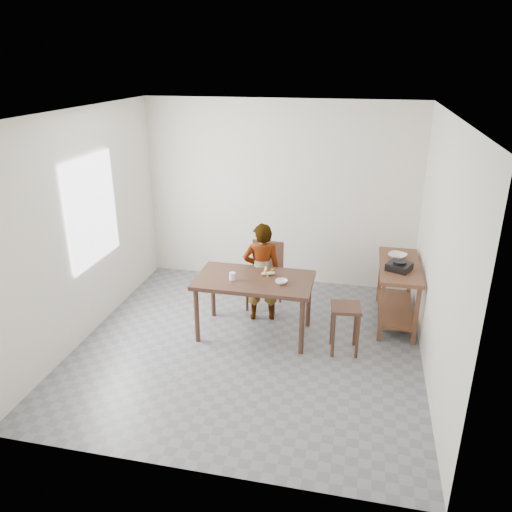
% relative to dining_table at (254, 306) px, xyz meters
% --- Properties ---
extents(floor, '(4.00, 4.00, 0.04)m').
position_rel_dining_table_xyz_m(floor, '(0.00, -0.30, -0.40)').
color(floor, slate).
rests_on(floor, ground).
extents(ceiling, '(4.00, 4.00, 0.04)m').
position_rel_dining_table_xyz_m(ceiling, '(0.00, -0.30, 2.35)').
color(ceiling, white).
rests_on(ceiling, wall_back).
extents(wall_back, '(4.00, 0.04, 2.70)m').
position_rel_dining_table_xyz_m(wall_back, '(0.00, 1.72, 0.98)').
color(wall_back, silver).
rests_on(wall_back, ground).
extents(wall_front, '(4.00, 0.04, 2.70)m').
position_rel_dining_table_xyz_m(wall_front, '(0.00, -2.32, 0.98)').
color(wall_front, silver).
rests_on(wall_front, ground).
extents(wall_left, '(0.04, 4.00, 2.70)m').
position_rel_dining_table_xyz_m(wall_left, '(-2.02, -0.30, 0.98)').
color(wall_left, silver).
rests_on(wall_left, ground).
extents(wall_right, '(0.04, 4.00, 2.70)m').
position_rel_dining_table_xyz_m(wall_right, '(2.02, -0.30, 0.98)').
color(wall_right, silver).
rests_on(wall_right, ground).
extents(window_pane, '(0.02, 1.10, 1.30)m').
position_rel_dining_table_xyz_m(window_pane, '(-1.97, -0.10, 1.12)').
color(window_pane, white).
rests_on(window_pane, wall_left).
extents(dining_table, '(1.40, 0.80, 0.75)m').
position_rel_dining_table_xyz_m(dining_table, '(0.00, 0.00, 0.00)').
color(dining_table, '#42281C').
rests_on(dining_table, floor).
extents(prep_counter, '(0.50, 1.20, 0.80)m').
position_rel_dining_table_xyz_m(prep_counter, '(1.72, 0.70, 0.03)').
color(prep_counter, brown).
rests_on(prep_counter, floor).
extents(child, '(0.55, 0.43, 1.31)m').
position_rel_dining_table_xyz_m(child, '(0.01, 0.41, 0.28)').
color(child, silver).
rests_on(child, floor).
extents(dining_chair, '(0.46, 0.46, 0.90)m').
position_rel_dining_table_xyz_m(dining_chair, '(-0.03, 0.74, 0.07)').
color(dining_chair, '#42281C').
rests_on(dining_chair, floor).
extents(stool, '(0.37, 0.37, 0.59)m').
position_rel_dining_table_xyz_m(stool, '(1.11, -0.17, -0.08)').
color(stool, '#42281C').
rests_on(stool, floor).
extents(glass_tumbler, '(0.10, 0.10, 0.09)m').
position_rel_dining_table_xyz_m(glass_tumbler, '(-0.24, -0.10, 0.42)').
color(glass_tumbler, silver).
rests_on(glass_tumbler, dining_table).
extents(small_bowl, '(0.15, 0.15, 0.05)m').
position_rel_dining_table_xyz_m(small_bowl, '(0.34, -0.08, 0.40)').
color(small_bowl, white).
rests_on(small_bowl, dining_table).
extents(banana, '(0.21, 0.17, 0.06)m').
position_rel_dining_table_xyz_m(banana, '(0.14, 0.12, 0.41)').
color(banana, gold).
rests_on(banana, dining_table).
extents(serving_bowl, '(0.30, 0.30, 0.06)m').
position_rel_dining_table_xyz_m(serving_bowl, '(1.69, 0.92, 0.45)').
color(serving_bowl, white).
rests_on(serving_bowl, prep_counter).
extents(gas_burner, '(0.35, 0.35, 0.09)m').
position_rel_dining_table_xyz_m(gas_burner, '(1.70, 0.52, 0.47)').
color(gas_burner, black).
rests_on(gas_burner, prep_counter).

